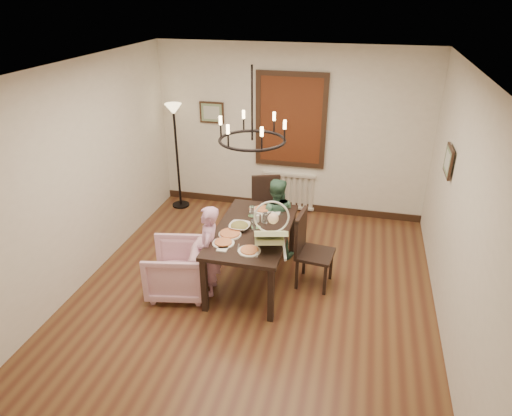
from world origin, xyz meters
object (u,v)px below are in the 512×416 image
at_px(dining_table, 253,235).
at_px(armchair, 178,269).
at_px(elderly_woman, 209,258).
at_px(seated_man, 275,224).
at_px(drinking_glass, 254,225).
at_px(baby_bouncer, 270,232).
at_px(floor_lamp, 177,158).
at_px(chair_far, 267,210).
at_px(chair_right, 315,250).

distance_m(dining_table, armchair, 1.05).
distance_m(elderly_woman, seated_man, 1.25).
relative_size(armchair, drinking_glass, 5.70).
xyz_separation_m(baby_bouncer, drinking_glass, (-0.29, 0.36, -0.13)).
height_order(seated_man, floor_lamp, floor_lamp).
height_order(chair_far, seated_man, same).
bearing_deg(dining_table, elderly_woman, -140.79).
bearing_deg(floor_lamp, elderly_woman, -59.67).
distance_m(chair_right, armchair, 1.78).
relative_size(chair_right, elderly_woman, 1.03).
distance_m(dining_table, chair_right, 0.83).
xyz_separation_m(chair_right, floor_lamp, (-2.63, 1.83, 0.39)).
bearing_deg(dining_table, chair_right, 6.46).
distance_m(chair_right, floor_lamp, 3.22).
bearing_deg(drinking_glass, chair_right, 8.40).
bearing_deg(elderly_woman, dining_table, 118.22).
bearing_deg(chair_far, baby_bouncer, -94.98).
distance_m(chair_far, seated_man, 0.48).
relative_size(dining_table, baby_bouncer, 2.72).
bearing_deg(chair_right, elderly_woman, 117.31).
height_order(chair_far, drinking_glass, chair_far).
xyz_separation_m(elderly_woman, floor_lamp, (-1.35, 2.31, 0.40)).
relative_size(armchair, elderly_woman, 0.75).
distance_m(chair_right, drinking_glass, 0.86).
bearing_deg(elderly_woman, seated_man, 138.70).
bearing_deg(floor_lamp, seated_man, -31.77).
bearing_deg(chair_right, chair_far, 46.70).
bearing_deg(baby_bouncer, chair_far, 89.51).
bearing_deg(drinking_glass, elderly_woman, -143.10).
bearing_deg(seated_man, dining_table, 71.00).
xyz_separation_m(chair_right, drinking_glass, (-0.79, -0.12, 0.33)).
bearing_deg(armchair, chair_right, 98.45).
bearing_deg(baby_bouncer, dining_table, 115.01).
height_order(dining_table, chair_right, chair_right).
bearing_deg(armchair, seated_man, 128.52).
xyz_separation_m(dining_table, elderly_woman, (-0.47, -0.38, -0.19)).
distance_m(elderly_woman, drinking_glass, 0.69).
bearing_deg(armchair, dining_table, 108.60).
height_order(baby_bouncer, drinking_glass, baby_bouncer).
height_order(chair_right, floor_lamp, floor_lamp).
bearing_deg(elderly_woman, floor_lamp, -160.97).
xyz_separation_m(chair_far, drinking_glass, (0.07, -1.15, 0.34)).
bearing_deg(seated_man, elderly_woman, 53.94).
bearing_deg(dining_table, seated_man, 76.75).
bearing_deg(drinking_glass, armchair, -152.32).
height_order(chair_right, baby_bouncer, baby_bouncer).
relative_size(dining_table, armchair, 2.21).
bearing_deg(chair_right, baby_bouncer, 140.55).
height_order(armchair, drinking_glass, drinking_glass).
height_order(baby_bouncer, floor_lamp, floor_lamp).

